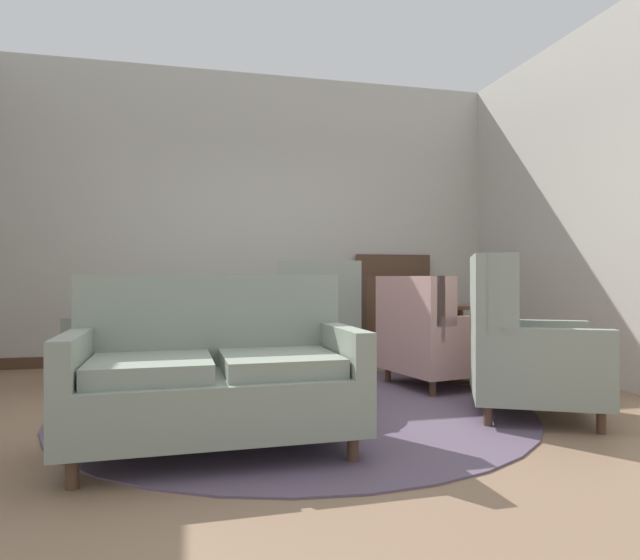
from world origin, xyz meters
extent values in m
plane|color=#896B51|center=(0.00, 0.00, 0.00)|extent=(7.92, 7.92, 0.00)
cube|color=#BCB7AD|center=(0.00, 2.67, 1.65)|extent=(5.82, 0.08, 3.30)
cube|color=#BCB7AD|center=(2.83, 0.80, 1.65)|extent=(0.08, 3.74, 3.30)
cube|color=#4C3323|center=(0.00, 2.61, 0.06)|extent=(5.66, 0.03, 0.12)
cylinder|color=#5B4C60|center=(0.00, 0.30, 0.01)|extent=(3.38, 3.38, 0.01)
cylinder|color=#4C3323|center=(-0.09, 0.29, 0.46)|extent=(0.93, 0.93, 0.04)
cylinder|color=#4C3323|center=(-0.09, 0.29, 0.25)|extent=(0.10, 0.10, 0.40)
cube|color=#4C3323|center=(0.13, 0.29, 0.04)|extent=(0.28, 0.06, 0.07)
cube|color=#4C3323|center=(-0.21, 0.47, 0.04)|extent=(0.21, 0.26, 0.07)
cube|color=#4C3323|center=(-0.20, 0.10, 0.04)|extent=(0.19, 0.27, 0.07)
cylinder|color=#384C93|center=(-0.07, 0.27, 0.49)|extent=(0.08, 0.08, 0.02)
ellipsoid|color=#384C93|center=(-0.07, 0.27, 0.62)|extent=(0.15, 0.15, 0.23)
cylinder|color=#384C93|center=(-0.07, 0.27, 0.80)|extent=(0.06, 0.06, 0.11)
torus|color=#384C93|center=(-0.07, 0.27, 0.85)|extent=(0.11, 0.11, 0.02)
cube|color=gray|center=(-0.62, -0.66, 0.29)|extent=(1.56, 0.85, 0.30)
cube|color=gray|center=(-0.63, -0.32, 0.70)|extent=(1.54, 0.18, 0.54)
cube|color=gray|center=(-0.96, -0.70, 0.49)|extent=(0.63, 0.63, 0.10)
cube|color=gray|center=(-0.28, -0.69, 0.49)|extent=(0.63, 0.63, 0.10)
cube|color=gray|center=(-1.33, -0.72, 0.56)|extent=(0.13, 0.71, 0.24)
cube|color=gray|center=(0.09, -0.69, 0.56)|extent=(0.13, 0.71, 0.24)
cylinder|color=#4C3323|center=(-1.28, -1.00, 0.07)|extent=(0.06, 0.06, 0.14)
cylinder|color=#4C3323|center=(0.05, -0.96, 0.07)|extent=(0.06, 0.06, 0.14)
cylinder|color=#4C3323|center=(-1.30, -0.35, 0.07)|extent=(0.06, 0.06, 0.14)
cylinder|color=#4C3323|center=(0.04, -0.31, 0.07)|extent=(0.06, 0.06, 0.14)
cube|color=tan|center=(1.36, 0.76, 0.29)|extent=(0.95, 0.97, 0.30)
cube|color=tan|center=(1.04, 0.69, 0.70)|extent=(0.31, 0.83, 0.53)
cube|color=tan|center=(1.21, 0.36, 0.77)|extent=(0.22, 0.14, 0.40)
cube|color=tan|center=(1.06, 1.06, 0.77)|extent=(0.22, 0.14, 0.40)
cube|color=tan|center=(1.49, 0.42, 0.54)|extent=(0.70, 0.24, 0.20)
cube|color=tan|center=(1.34, 1.12, 0.54)|extent=(0.70, 0.24, 0.20)
cylinder|color=#4C3323|center=(1.74, 0.50, 0.07)|extent=(0.06, 0.06, 0.14)
cylinder|color=#4C3323|center=(1.61, 1.15, 0.07)|extent=(0.06, 0.06, 0.14)
cylinder|color=#4C3323|center=(1.12, 0.37, 0.07)|extent=(0.06, 0.06, 0.14)
cylinder|color=#4C3323|center=(0.98, 1.02, 0.07)|extent=(0.06, 0.06, 0.14)
cube|color=gray|center=(1.53, -0.38, 0.28)|extent=(1.09, 1.08, 0.28)
cube|color=gray|center=(1.22, -0.23, 0.77)|extent=(0.48, 0.78, 0.69)
cube|color=gray|center=(1.15, -0.58, 0.85)|extent=(0.22, 0.18, 0.52)
cube|color=gray|center=(1.45, 0.05, 0.85)|extent=(0.22, 0.18, 0.52)
cube|color=gray|center=(1.42, -0.71, 0.53)|extent=(0.69, 0.41, 0.22)
cube|color=gray|center=(1.73, -0.09, 0.53)|extent=(0.69, 0.41, 0.22)
cylinder|color=#4C3323|center=(1.68, -0.81, 0.07)|extent=(0.06, 0.06, 0.14)
cylinder|color=#4C3323|center=(1.97, -0.24, 0.07)|extent=(0.06, 0.06, 0.14)
cylinder|color=#4C3323|center=(1.09, -0.52, 0.07)|extent=(0.06, 0.06, 0.14)
cylinder|color=#4C3323|center=(1.37, 0.06, 0.07)|extent=(0.06, 0.06, 0.14)
cube|color=gray|center=(0.54, 1.79, 0.27)|extent=(0.97, 1.04, 0.27)
cube|color=gray|center=(0.45, 1.43, 0.76)|extent=(0.80, 0.32, 0.71)
cube|color=gray|center=(0.81, 1.44, 0.85)|extent=(0.14, 0.22, 0.54)
cube|color=gray|center=(0.14, 1.60, 0.85)|extent=(0.14, 0.22, 0.54)
cube|color=gray|center=(0.88, 1.76, 0.52)|extent=(0.28, 0.78, 0.24)
cube|color=gray|center=(0.22, 1.92, 0.52)|extent=(0.28, 0.78, 0.24)
cylinder|color=#4C3323|center=(0.93, 2.06, 0.07)|extent=(0.06, 0.06, 0.14)
cylinder|color=#4C3323|center=(0.32, 2.21, 0.07)|extent=(0.06, 0.06, 0.14)
cylinder|color=#4C3323|center=(0.76, 1.37, 0.07)|extent=(0.06, 0.06, 0.14)
cylinder|color=#4C3323|center=(0.15, 1.52, 0.07)|extent=(0.06, 0.06, 0.14)
cube|color=gray|center=(-1.27, 1.57, 0.28)|extent=(1.18, 1.17, 0.27)
cube|color=gray|center=(-0.98, 1.36, 0.70)|extent=(0.61, 0.73, 0.56)
cube|color=gray|center=(-0.84, 1.69, 0.76)|extent=(0.22, 0.20, 0.43)
cube|color=gray|center=(-1.27, 1.12, 0.76)|extent=(0.22, 0.20, 0.43)
cube|color=gray|center=(-1.09, 1.89, 0.51)|extent=(0.66, 0.54, 0.19)
cube|color=gray|center=(-1.53, 1.32, 0.51)|extent=(0.66, 0.54, 0.19)
cylinder|color=#4C3323|center=(-1.35, 2.05, 0.07)|extent=(0.06, 0.06, 0.14)
cylinder|color=#4C3323|center=(-1.75, 1.52, 0.07)|extent=(0.06, 0.06, 0.14)
cylinder|color=#4C3323|center=(-0.79, 1.62, 0.07)|extent=(0.06, 0.06, 0.14)
cylinder|color=#4C3323|center=(-1.19, 1.10, 0.07)|extent=(0.06, 0.06, 0.14)
cylinder|color=#4C3323|center=(1.63, 0.90, 0.69)|extent=(0.47, 0.47, 0.03)
cylinder|color=#4C3323|center=(1.63, 0.90, 0.34)|extent=(0.07, 0.07, 0.67)
cylinder|color=#4C3323|center=(1.63, 0.90, 0.02)|extent=(0.31, 0.31, 0.04)
cube|color=#4C3323|center=(1.63, 2.37, 0.54)|extent=(0.94, 0.44, 0.88)
cube|color=#4C3323|center=(1.63, 2.57, 1.10)|extent=(0.94, 0.04, 0.26)
cube|color=#4C3323|center=(1.21, 2.20, 0.05)|extent=(0.06, 0.06, 0.10)
cube|color=#4C3323|center=(2.05, 2.20, 0.05)|extent=(0.06, 0.06, 0.10)
cube|color=#4C3323|center=(1.21, 2.54, 0.05)|extent=(0.06, 0.06, 0.10)
cube|color=#4C3323|center=(2.05, 2.54, 0.05)|extent=(0.06, 0.06, 0.10)
camera|label=1|loc=(-0.77, -3.66, 0.95)|focal=30.81mm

